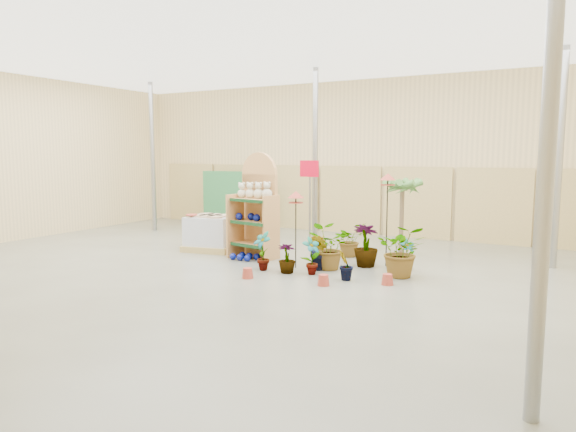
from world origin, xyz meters
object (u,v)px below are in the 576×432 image
Objects in this scene: pallet_stack at (211,233)px; potted_plant_2 at (327,247)px; display_shelf at (257,210)px; bird_table_front at (296,197)px.

potted_plant_2 reaches higher than pallet_stack.
display_shelf is 1.47m from bird_table_front.
pallet_stack is at bearing 165.15° from bird_table_front.
bird_table_front is at bearing -165.24° from potted_plant_2.
display_shelf reaches higher than bird_table_front.
display_shelf reaches higher than pallet_stack.
pallet_stack is at bearing -176.13° from display_shelf.
pallet_stack is at bearing 170.61° from potted_plant_2.
pallet_stack is 3.41m from potted_plant_2.
potted_plant_2 is at bearing -19.79° from pallet_stack.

